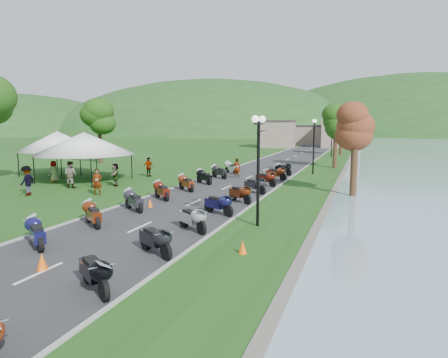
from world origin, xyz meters
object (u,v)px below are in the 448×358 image
(pedestrian_a, at_px, (98,195))
(pedestrian_b, at_px, (71,188))
(pedestrian_c, at_px, (28,196))
(vendor_tent_main, at_px, (85,157))

(pedestrian_a, bearing_deg, pedestrian_b, 129.78)
(pedestrian_a, relative_size, pedestrian_c, 0.89)
(vendor_tent_main, height_order, pedestrian_b, vendor_tent_main)
(vendor_tent_main, relative_size, pedestrian_b, 2.71)
(vendor_tent_main, bearing_deg, pedestrian_b, -69.47)
(vendor_tent_main, xyz_separation_m, pedestrian_a, (4.91, -4.96, -2.00))
(vendor_tent_main, distance_m, pedestrian_c, 6.96)
(pedestrian_a, xyz_separation_m, pedestrian_b, (-3.74, 1.83, 0.00))
(vendor_tent_main, height_order, pedestrian_c, vendor_tent_main)
(pedestrian_b, bearing_deg, pedestrian_a, 151.62)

